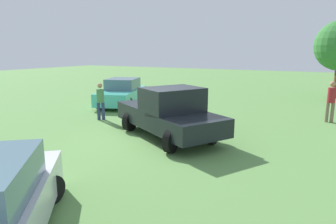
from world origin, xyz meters
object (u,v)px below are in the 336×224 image
object	(u,v)px
pickup_truck	(170,112)
sedan_far	(122,93)
person_bystander	(100,99)
person_visitor	(331,99)

from	to	relation	value
pickup_truck	sedan_far	size ratio (longest dim) A/B	1.07
pickup_truck	sedan_far	world-z (taller)	pickup_truck
pickup_truck	sedan_far	bearing A→B (deg)	-9.42
pickup_truck	person_bystander	size ratio (longest dim) A/B	3.03
pickup_truck	person_visitor	world-z (taller)	pickup_truck
sedan_far	person_visitor	size ratio (longest dim) A/B	2.64
sedan_far	person_visitor	world-z (taller)	person_visitor
sedan_far	person_visitor	bearing A→B (deg)	75.54
pickup_truck	person_visitor	xyz separation A→B (m)	(-5.29, 4.95, 0.08)
pickup_truck	person_visitor	bearing A→B (deg)	-103.13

